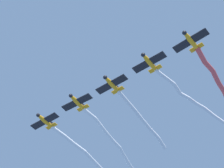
# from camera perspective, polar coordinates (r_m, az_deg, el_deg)

# --- Properties ---
(airplane_lead) EXTENTS (6.08, 4.74, 1.55)m
(airplane_lead) POSITION_cam_1_polar(r_m,az_deg,el_deg) (79.22, -9.25, -5.04)
(airplane_lead) COLOR orange
(smoke_trail_lead) EXTENTS (8.16, 18.32, 2.40)m
(smoke_trail_lead) POSITION_cam_1_polar(r_m,az_deg,el_deg) (86.07, -4.10, -9.29)
(smoke_trail_lead) COLOR white
(airplane_left_wing) EXTENTS (6.14, 4.77, 1.55)m
(airplane_left_wing) POSITION_cam_1_polar(r_m,az_deg,el_deg) (75.41, -4.85, -2.50)
(airplane_left_wing) COLOR orange
(smoke_trail_left_wing) EXTENTS (7.64, 26.60, 3.99)m
(smoke_trail_left_wing) POSITION_cam_1_polar(r_m,az_deg,el_deg) (86.10, 0.59, -8.63)
(smoke_trail_left_wing) COLOR white
(airplane_right_wing) EXTENTS (6.08, 4.74, 1.55)m
(airplane_right_wing) POSITION_cam_1_polar(r_m,az_deg,el_deg) (71.81, -0.05, -0.01)
(airplane_right_wing) COLOR orange
(smoke_trail_right_wing) EXTENTS (7.77, 16.74, 1.34)m
(smoke_trail_right_wing) POSITION_cam_1_polar(r_m,az_deg,el_deg) (78.40, 4.33, -5.07)
(smoke_trail_right_wing) COLOR white
(airplane_slot) EXTENTS (6.07, 4.74, 1.55)m
(airplane_slot) POSITION_cam_1_polar(r_m,az_deg,el_deg) (69.37, 5.17, 3.03)
(airplane_slot) COLOR orange
(smoke_trail_slot) EXTENTS (13.92, 17.36, 1.94)m
(smoke_trail_slot) POSITION_cam_1_polar(r_m,az_deg,el_deg) (76.82, 11.36, -2.33)
(smoke_trail_slot) COLOR white
(airplane_trail) EXTENTS (6.00, 4.74, 1.55)m
(airplane_trail) POSITION_cam_1_polar(r_m,az_deg,el_deg) (67.28, 10.81, 5.92)
(airplane_trail) COLOR orange
(smoke_trail_trail) EXTENTS (10.03, 24.45, 3.87)m
(smoke_trail_trail) POSITION_cam_1_polar(r_m,az_deg,el_deg) (77.79, 15.11, -1.22)
(smoke_trail_trail) COLOR #DB4C4C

